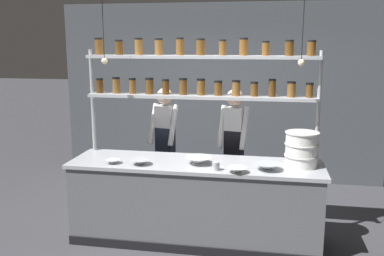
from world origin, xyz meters
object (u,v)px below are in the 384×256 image
prep_bowl_far_left (140,162)px  chef_left (165,141)px  spice_shelf_unit (199,79)px  prep_bowl_center_back (267,167)px  chef_center (234,145)px  prep_bowl_near_right (237,170)px  container_stack (302,149)px  prep_bowl_center_front (113,162)px  prep_bowl_near_left (198,161)px  serving_cup_front (216,166)px

prep_bowl_far_left → chef_left: bearing=88.1°
spice_shelf_unit → prep_bowl_far_left: 1.16m
prep_bowl_center_back → chef_center: bearing=115.2°
spice_shelf_unit → prep_bowl_near_right: 1.18m
chef_left → prep_bowl_center_back: chef_left is taller
container_stack → prep_bowl_center_front: container_stack is taller
prep_bowl_near_left → prep_bowl_near_right: size_ratio=1.42×
prep_bowl_center_front → serving_cup_front: 1.15m
chef_left → prep_bowl_far_left: (-0.03, -1.01, -0.00)m
container_stack → prep_bowl_near_right: (-0.66, -0.36, -0.16)m
prep_bowl_near_left → prep_bowl_center_back: (0.74, -0.10, -0.00)m
prep_bowl_near_left → prep_bowl_center_front: size_ratio=1.80×
prep_bowl_near_left → spice_shelf_unit: bearing=97.9°
chef_center → prep_bowl_center_front: 1.57m
container_stack → prep_bowl_near_left: size_ratio=1.27×
prep_bowl_near_left → chef_center: bearing=67.9°
prep_bowl_center_front → prep_bowl_center_back: (1.67, 0.05, 0.01)m
spice_shelf_unit → prep_bowl_near_right: size_ratio=12.91×
prep_bowl_near_right → chef_left: bearing=132.5°
prep_bowl_near_left → serving_cup_front: size_ratio=3.31×
chef_left → prep_bowl_far_left: size_ratio=7.76×
prep_bowl_near_left → prep_bowl_center_front: (-0.93, -0.14, -0.02)m
spice_shelf_unit → serving_cup_front: spice_shelf_unit is taller
chef_left → container_stack: chef_left is taller
prep_bowl_near_right → serving_cup_front: size_ratio=2.33×
prep_bowl_far_left → serving_cup_front: bearing=-4.1°
chef_left → prep_bowl_center_back: bearing=-23.4°
spice_shelf_unit → chef_center: bearing=46.8°
chef_left → chef_center: 0.91m
prep_bowl_center_back → prep_bowl_near_right: (-0.31, -0.15, -0.01)m
prep_bowl_center_front → serving_cup_front: serving_cup_front is taller
prep_bowl_near_right → serving_cup_front: serving_cup_front is taller
chef_center → prep_bowl_near_right: (0.11, -1.04, -0.01)m
prep_bowl_near_left → prep_bowl_center_front: 0.94m
chef_center → spice_shelf_unit: bearing=-121.6°
container_stack → prep_bowl_far_left: bearing=-171.7°
prep_bowl_near_left → prep_bowl_far_left: 0.64m
container_stack → prep_bowl_far_left: 1.74m
prep_bowl_far_left → prep_bowl_near_right: bearing=-5.8°
container_stack → serving_cup_front: (-0.88, -0.31, -0.14)m
chef_center → container_stack: (0.77, -0.68, 0.15)m
chef_center → prep_bowl_far_left: size_ratio=7.81×
chef_center → serving_cup_front: size_ratio=18.68×
prep_bowl_center_front → serving_cup_front: bearing=-2.6°
chef_center → prep_bowl_center_back: 0.99m
spice_shelf_unit → serving_cup_front: size_ratio=30.15×
spice_shelf_unit → prep_bowl_near_right: spice_shelf_unit is taller
spice_shelf_unit → container_stack: (1.15, -0.28, -0.70)m
chef_center → serving_cup_front: (-0.11, -0.99, 0.01)m
container_stack → prep_bowl_near_left: container_stack is taller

